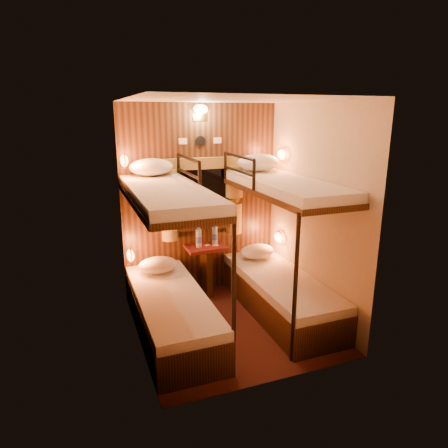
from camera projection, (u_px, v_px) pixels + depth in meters
name	position (u px, v px, depth m)	size (l,w,h in m)	color
floor	(230.00, 324.00, 4.45)	(2.10, 2.10, 0.00)	#3A130F
ceiling	(231.00, 99.00, 3.81)	(2.10, 2.10, 0.00)	silver
wall_back	(201.00, 201.00, 5.08)	(2.40, 2.40, 0.00)	#C6B293
wall_front	(279.00, 252.00, 3.18)	(2.40, 2.40, 0.00)	#C6B293
wall_left	(133.00, 230.00, 3.79)	(2.40, 2.40, 0.00)	#C6B293
wall_right	(314.00, 212.00, 4.47)	(2.40, 2.40, 0.00)	#C6B293
back_panel	(201.00, 201.00, 5.07)	(2.00, 0.03, 2.40)	black
bunk_left	(170.00, 284.00, 4.14)	(0.72, 1.90, 1.82)	black
bunk_right	(281.00, 268.00, 4.58)	(0.72, 1.90, 1.82)	black
window	(202.00, 203.00, 5.04)	(1.00, 0.12, 0.79)	black
curtains	(202.00, 197.00, 4.99)	(1.10, 0.22, 1.00)	olive
back_fixtures	(200.00, 116.00, 4.76)	(0.54, 0.09, 0.48)	black
reading_lamps	(209.00, 203.00, 4.75)	(2.00, 0.20, 1.25)	orange
table	(206.00, 264.00, 5.11)	(0.50, 0.34, 0.66)	#5A1714
bottle_left	(199.00, 238.00, 4.97)	(0.08, 0.08, 0.27)	#99BFE5
bottle_right	(215.00, 236.00, 5.10)	(0.08, 0.08, 0.27)	#99BFE5
sachet_a	(215.00, 245.00, 5.07)	(0.07, 0.06, 0.01)	silver
sachet_b	(207.00, 245.00, 5.07)	(0.07, 0.05, 0.01)	silver
pillow_lower_left	(158.00, 265.00, 4.70)	(0.46, 0.33, 0.18)	silver
pillow_lower_right	(257.00, 251.00, 5.17)	(0.46, 0.33, 0.18)	silver
pillow_upper_left	(151.00, 167.00, 4.52)	(0.50, 0.35, 0.19)	silver
pillow_upper_right	(258.00, 162.00, 4.89)	(0.53, 0.38, 0.21)	silver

